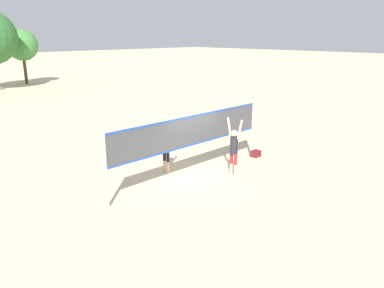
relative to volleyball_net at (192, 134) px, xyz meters
The scene contains 7 objects.
ground_plane 1.64m from the volleyball_net, ahead, with size 200.00×200.00×0.00m, color beige.
volleyball_net is the anchor object (origin of this frame).
player_spiker 1.59m from the volleyball_net, 42.43° to the right, with size 0.28×0.71×2.20m.
player_blocker 1.25m from the volleyball_net, 108.17° to the left, with size 0.28×0.68×1.99m.
volleyball 2.13m from the volleyball_net, 60.29° to the right, with size 0.22×0.22×0.22m.
gear_bag 3.94m from the volleyball_net, ahead, with size 0.40×0.31×0.26m.
tree_right_cluster 31.90m from the volleyball_net, 78.62° to the left, with size 3.13×3.13×5.53m.
Camera 1 is at (-9.02, -9.18, 5.07)m, focal length 35.00 mm.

